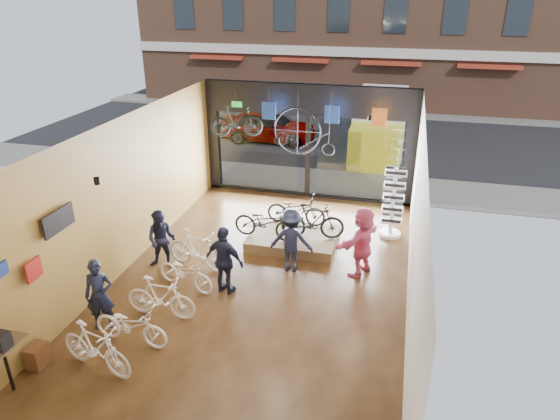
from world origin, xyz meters
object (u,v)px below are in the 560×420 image
(display_platform, at_px, (293,239))
(display_bike_left, at_px, (265,222))
(customer_3, at_px, (291,240))
(floor_bike_4, at_px, (186,272))
(display_bike_mid, at_px, (313,221))
(sunglasses_rack, at_px, (393,203))
(display_bike_right, at_px, (296,210))
(customer_0, at_px, (99,295))
(penny_farthing, at_px, (307,134))
(customer_5, at_px, (362,241))
(floor_bike_3, at_px, (161,297))
(customer_2, at_px, (225,261))
(customer_1, at_px, (162,239))
(street_car, at_px, (268,125))
(hung_bike, at_px, (236,121))
(floor_bike_2, at_px, (131,325))
(box_truck, at_px, (379,128))
(floor_bike_1, at_px, (96,348))
(floor_bike_5, at_px, (197,250))

(display_platform, relative_size, display_bike_left, 1.33)
(customer_3, bearing_deg, floor_bike_4, 30.55)
(display_bike_mid, xyz_separation_m, sunglasses_rack, (2.04, 1.28, 0.22))
(display_bike_right, bearing_deg, customer_0, 151.66)
(penny_farthing, bearing_deg, customer_5, -59.31)
(customer_0, bearing_deg, floor_bike_3, 13.52)
(customer_2, bearing_deg, display_bike_mid, -105.81)
(customer_1, bearing_deg, customer_2, -28.24)
(street_car, bearing_deg, display_bike_mid, -157.69)
(hung_bike, bearing_deg, floor_bike_2, 161.98)
(customer_2, xyz_separation_m, customer_5, (2.97, 1.64, 0.06))
(display_platform, height_order, customer_3, customer_3)
(customer_0, bearing_deg, customer_2, 23.70)
(box_truck, bearing_deg, display_platform, -101.09)
(street_car, relative_size, customer_3, 2.62)
(floor_bike_3, height_order, sunglasses_rack, sunglasses_rack)
(floor_bike_1, relative_size, floor_bike_4, 1.05)
(floor_bike_3, relative_size, customer_2, 0.95)
(floor_bike_2, xyz_separation_m, customer_1, (-0.75, 2.93, 0.35))
(floor_bike_2, height_order, customer_1, customer_1)
(display_bike_mid, distance_m, customer_2, 3.08)
(hung_bike, bearing_deg, display_platform, -147.24)
(penny_farthing, bearing_deg, floor_bike_5, -113.72)
(floor_bike_3, xyz_separation_m, customer_2, (1.03, 1.25, 0.36))
(floor_bike_3, relative_size, sunglasses_rack, 0.78)
(customer_0, relative_size, penny_farthing, 0.86)
(customer_0, distance_m, customer_2, 2.80)
(display_bike_mid, height_order, display_bike_right, display_bike_mid)
(hung_bike, bearing_deg, customer_0, 154.51)
(customer_0, bearing_deg, customer_3, 25.64)
(floor_bike_5, height_order, customer_1, customer_1)
(customer_5, bearing_deg, customer_0, -27.45)
(display_platform, distance_m, hung_bike, 3.97)
(box_truck, xyz_separation_m, display_bike_mid, (-1.12, -8.71, -0.42))
(floor_bike_3, distance_m, customer_2, 1.66)
(floor_bike_1, bearing_deg, sunglasses_rack, -22.91)
(customer_3, relative_size, penny_farthing, 0.90)
(floor_bike_1, distance_m, floor_bike_3, 1.87)
(box_truck, xyz_separation_m, display_bike_right, (-1.76, -7.94, -0.48))
(floor_bike_4, xyz_separation_m, customer_1, (-0.97, 0.78, 0.36))
(display_bike_left, bearing_deg, display_bike_mid, -70.24)
(floor_bike_1, distance_m, display_platform, 6.33)
(floor_bike_3, relative_size, display_bike_left, 0.89)
(floor_bike_1, relative_size, display_bike_right, 0.98)
(floor_bike_3, height_order, floor_bike_5, floor_bike_5)
(floor_bike_1, bearing_deg, display_bike_mid, -14.80)
(customer_0, bearing_deg, display_bike_left, 41.76)
(penny_farthing, bearing_deg, display_bike_mid, -74.40)
(customer_0, height_order, hung_bike, hung_bike)
(sunglasses_rack, xyz_separation_m, hung_bike, (-4.81, 0.63, 1.89))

